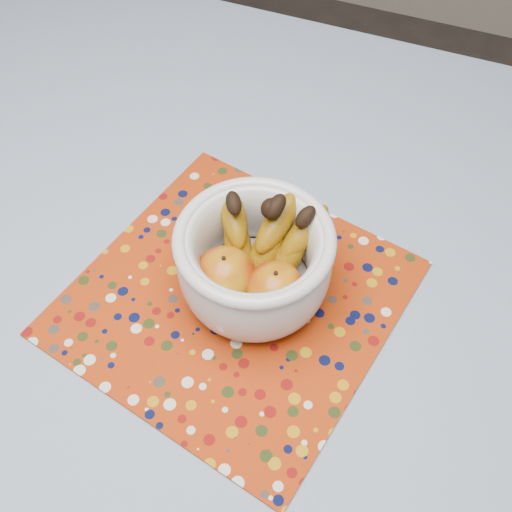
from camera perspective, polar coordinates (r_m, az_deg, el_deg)
The scene contains 4 objects.
table at distance 0.82m, azimuth -5.75°, elevation -8.86°, with size 1.20×1.20×0.75m.
tablecloth at distance 0.75m, azimuth -6.25°, elevation -6.02°, with size 1.32×1.32×0.01m, color slate.
placemat at distance 0.76m, azimuth -2.05°, elevation -3.97°, with size 0.37×0.37×0.00m, color #962A08.
fruit_bowl at distance 0.71m, azimuth 0.18°, elevation 0.09°, with size 0.20×0.20×0.14m.
Camera 1 is at (0.22, -0.32, 1.40)m, focal length 42.00 mm.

